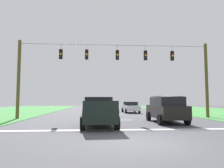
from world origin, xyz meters
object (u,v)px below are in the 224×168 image
(overhead_signal_span, at_px, (116,74))
(suv_black, at_px, (166,109))
(pickup_truck, at_px, (98,112))
(distant_car_oncoming, at_px, (111,106))
(distant_car_crossing_white, at_px, (131,107))

(overhead_signal_span, xyz_separation_m, suv_black, (3.56, -4.17, -3.25))
(pickup_truck, xyz_separation_m, distant_car_oncoming, (2.19, 20.57, -0.18))
(suv_black, relative_size, distant_car_crossing_white, 1.10)
(pickup_truck, distance_m, distant_car_crossing_white, 15.49)
(overhead_signal_span, relative_size, pickup_truck, 3.42)
(suv_black, xyz_separation_m, distant_car_oncoming, (-3.07, 18.75, -0.27))
(overhead_signal_span, distance_m, suv_black, 6.37)
(pickup_truck, bearing_deg, distant_car_crossing_white, 72.95)
(overhead_signal_span, height_order, suv_black, overhead_signal_span)
(pickup_truck, bearing_deg, distant_car_oncoming, 83.91)
(overhead_signal_span, xyz_separation_m, distant_car_crossing_white, (2.83, 8.82, -3.52))
(distant_car_oncoming, bearing_deg, distant_car_crossing_white, -67.83)
(suv_black, bearing_deg, distant_car_oncoming, 99.31)
(overhead_signal_span, distance_m, distant_car_crossing_white, 9.91)
(pickup_truck, xyz_separation_m, distant_car_crossing_white, (4.54, 14.81, -0.18))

